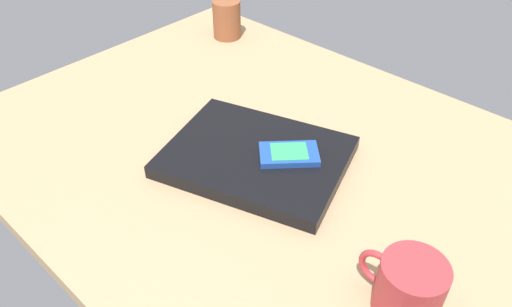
% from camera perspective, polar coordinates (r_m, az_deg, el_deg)
% --- Properties ---
extents(desk_surface, '(1.20, 0.80, 0.03)m').
position_cam_1_polar(desk_surface, '(0.87, 3.50, -1.81)').
color(desk_surface, tan).
rests_on(desk_surface, ground).
extents(laptop_closed, '(0.36, 0.31, 0.02)m').
position_cam_1_polar(laptop_closed, '(0.85, -0.00, -0.40)').
color(laptop_closed, black).
rests_on(laptop_closed, desk_surface).
extents(cell_phone_on_laptop, '(0.11, 0.11, 0.01)m').
position_cam_1_polar(cell_phone_on_laptop, '(0.83, 3.88, -0.06)').
color(cell_phone_on_laptop, '#1E479E').
rests_on(cell_phone_on_laptop, laptop_closed).
extents(pen_cup, '(0.07, 0.07, 0.09)m').
position_cam_1_polar(pen_cup, '(1.27, -3.44, 15.39)').
color(pen_cup, brown).
rests_on(pen_cup, desk_surface).
extents(coffee_mug, '(0.12, 0.08, 0.08)m').
position_cam_1_polar(coffee_mug, '(0.66, 17.35, -14.73)').
color(coffee_mug, '#B23338').
rests_on(coffee_mug, desk_surface).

